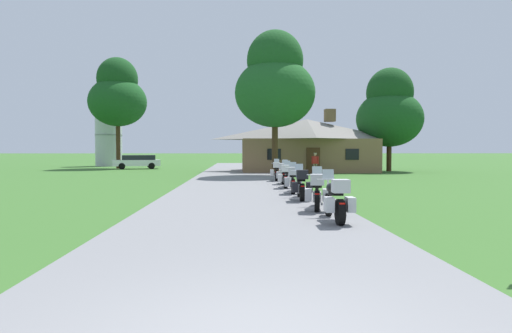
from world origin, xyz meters
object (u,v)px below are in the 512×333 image
at_px(motorcycle_black_sixth_in_row, 284,174).
at_px(metal_silo_distant, 109,132).
at_px(motorcycle_black_fourth_in_row, 293,180).
at_px(motorcycle_black_nearest_to_camera, 336,200).
at_px(tree_left_far, 118,95).
at_px(motorcycle_blue_third_in_row, 301,185).
at_px(motorcycle_black_fifth_in_row, 286,176).
at_px(motorcycle_green_second_in_row, 317,192).
at_px(parked_white_suv_far_left, 137,161).
at_px(tree_by_lodge_front, 275,84).
at_px(tree_right_of_lodge, 389,111).
at_px(bystander_red_shirt_near_lodge, 315,162).
at_px(motorcycle_silver_farthest_in_row, 276,172).

distance_m(motorcycle_black_sixth_in_row, metal_silo_distant, 34.24).
bearing_deg(motorcycle_black_fourth_in_row, motorcycle_black_sixth_in_row, 94.76).
xyz_separation_m(motorcycle_black_nearest_to_camera, tree_left_far, (-14.99, 34.52, 6.98)).
bearing_deg(metal_silo_distant, motorcycle_blue_third_in_row, -63.94).
bearing_deg(motorcycle_black_fifth_in_row, metal_silo_distant, 128.74).
bearing_deg(motorcycle_green_second_in_row, motorcycle_black_fifth_in_row, 100.76).
relative_size(tree_left_far, parked_white_suv_far_left, 2.33).
bearing_deg(motorcycle_black_fifth_in_row, motorcycle_green_second_in_row, -80.40).
distance_m(motorcycle_blue_third_in_row, motorcycle_black_sixth_in_row, 7.66).
distance_m(tree_left_far, metal_silo_distant, 8.37).
distance_m(motorcycle_green_second_in_row, tree_left_far, 36.22).
height_order(motorcycle_black_fourth_in_row, tree_by_lodge_front, tree_by_lodge_front).
bearing_deg(motorcycle_black_sixth_in_row, tree_right_of_lodge, 62.85).
height_order(motorcycle_black_nearest_to_camera, bystander_red_shirt_near_lodge, bystander_red_shirt_near_lodge).
height_order(motorcycle_green_second_in_row, motorcycle_blue_third_in_row, same).
bearing_deg(motorcycle_black_sixth_in_row, motorcycle_black_fifth_in_row, -83.55).
height_order(motorcycle_black_sixth_in_row, tree_by_lodge_front, tree_by_lodge_front).
bearing_deg(motorcycle_silver_farthest_in_row, motorcycle_black_sixth_in_row, -80.11).
distance_m(motorcycle_blue_third_in_row, bystander_red_shirt_near_lodge, 17.70).
bearing_deg(motorcycle_black_fifth_in_row, tree_left_far, 130.37).
xyz_separation_m(motorcycle_green_second_in_row, bystander_red_shirt_near_lodge, (3.53, 20.02, 0.34)).
relative_size(motorcycle_silver_farthest_in_row, metal_silo_distant, 0.25).
bearing_deg(motorcycle_black_fourth_in_row, tree_left_far, 125.16).
bearing_deg(motorcycle_black_nearest_to_camera, tree_left_far, 114.09).
height_order(motorcycle_blue_third_in_row, motorcycle_black_fifth_in_row, same).
xyz_separation_m(motorcycle_silver_farthest_in_row, parked_white_suv_far_left, (-12.55, 18.16, 0.17)).
xyz_separation_m(motorcycle_green_second_in_row, parked_white_suv_far_left, (-12.67, 30.89, 0.17)).
height_order(motorcycle_black_sixth_in_row, tree_left_far, tree_left_far).
distance_m(motorcycle_black_sixth_in_row, tree_left_far, 27.45).
xyz_separation_m(motorcycle_black_fifth_in_row, motorcycle_silver_farthest_in_row, (-0.04, 4.86, 0.00)).
bearing_deg(motorcycle_black_sixth_in_row, parked_white_suv_far_left, 131.55).
distance_m(motorcycle_blue_third_in_row, tree_left_far, 33.80).
xyz_separation_m(motorcycle_blue_third_in_row, motorcycle_black_fourth_in_row, (0.02, 2.52, 0.00)).
relative_size(bystander_red_shirt_near_lodge, tree_right_of_lodge, 0.18).
bearing_deg(motorcycle_blue_third_in_row, motorcycle_black_fourth_in_row, 93.06).
height_order(motorcycle_silver_farthest_in_row, tree_by_lodge_front, tree_by_lodge_front).
distance_m(bystander_red_shirt_near_lodge, metal_silo_distant, 29.01).
relative_size(motorcycle_green_second_in_row, tree_right_of_lodge, 0.22).
height_order(motorcycle_green_second_in_row, tree_by_lodge_front, tree_by_lodge_front).
bearing_deg(motorcycle_green_second_in_row, motorcycle_black_sixth_in_row, 99.84).
bearing_deg(motorcycle_black_fourth_in_row, motorcycle_silver_farthest_in_row, 96.70).
bearing_deg(metal_silo_distant, motorcycle_black_nearest_to_camera, -66.51).
distance_m(motorcycle_black_fifth_in_row, tree_right_of_lodge, 21.11).
relative_size(motorcycle_green_second_in_row, motorcycle_black_fifth_in_row, 1.00).
height_order(motorcycle_black_fifth_in_row, motorcycle_silver_farthest_in_row, same).
distance_m(tree_left_far, tree_by_lodge_front, 20.79).
distance_m(motorcycle_green_second_in_row, parked_white_suv_far_left, 33.39).
xyz_separation_m(motorcycle_green_second_in_row, motorcycle_silver_farthest_in_row, (-0.12, 12.73, 0.00)).
bearing_deg(motorcycle_black_nearest_to_camera, motorcycle_blue_third_in_row, 92.56).
relative_size(motorcycle_black_fourth_in_row, parked_white_suv_far_left, 0.42).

